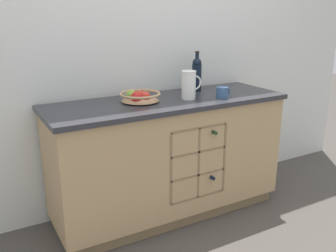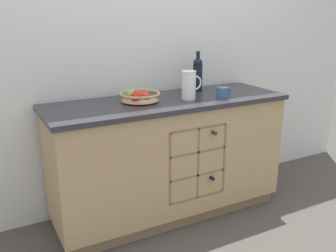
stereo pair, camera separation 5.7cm
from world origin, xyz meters
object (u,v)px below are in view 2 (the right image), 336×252
object	(u,v)px
fruit_bowl	(139,96)
ceramic_mug	(223,93)
standing_wine_bottle	(198,74)
white_pitcher	(189,84)

from	to	relation	value
fruit_bowl	ceramic_mug	bearing A→B (deg)	-17.42
standing_wine_bottle	fruit_bowl	bearing A→B (deg)	-167.50
ceramic_mug	standing_wine_bottle	bearing A→B (deg)	94.50
fruit_bowl	standing_wine_bottle	size ratio (longest dim) A/B	0.92
white_pitcher	ceramic_mug	size ratio (longest dim) A/B	1.70
white_pitcher	ceramic_mug	world-z (taller)	white_pitcher
ceramic_mug	standing_wine_bottle	xyz separation A→B (m)	(-0.02, 0.31, 0.10)
fruit_bowl	white_pitcher	xyz separation A→B (m)	(0.35, -0.09, 0.06)
fruit_bowl	standing_wine_bottle	world-z (taller)	standing_wine_bottle
fruit_bowl	ceramic_mug	xyz separation A→B (m)	(0.58, -0.18, -0.00)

